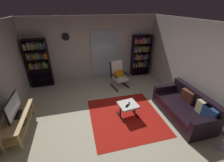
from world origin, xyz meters
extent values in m
plane|color=beige|center=(0.00, 0.00, 0.00)|extent=(7.02, 7.02, 0.00)
cube|color=beige|center=(0.00, 2.90, 1.30)|extent=(5.60, 0.06, 2.60)
cube|color=beige|center=(2.70, 0.00, 1.30)|extent=(0.06, 6.00, 2.60)
cube|color=silver|center=(0.45, 2.83, 1.05)|extent=(1.10, 0.01, 2.00)
cube|color=red|center=(0.48, -0.03, 0.00)|extent=(2.03, 2.11, 0.01)
cube|color=tan|center=(-2.34, 0.11, 0.50)|extent=(0.46, 1.40, 0.02)
cube|color=tan|center=(-2.34, 0.11, 0.23)|extent=(0.42, 1.34, 0.02)
cylinder|color=tan|center=(-2.16, -0.54, 0.25)|extent=(0.05, 0.05, 0.49)
cylinder|color=tan|center=(-2.16, 0.76, 0.25)|extent=(0.05, 0.05, 0.49)
cylinder|color=tan|center=(-2.52, -0.54, 0.25)|extent=(0.05, 0.05, 0.49)
cylinder|color=tan|center=(-2.52, 0.76, 0.25)|extent=(0.05, 0.05, 0.49)
cube|color=#28282D|center=(-2.34, 0.11, 0.28)|extent=(0.28, 0.28, 0.07)
cube|color=black|center=(-2.34, 0.11, 0.54)|extent=(0.20, 0.32, 0.05)
cube|color=black|center=(-2.34, 0.11, 0.80)|extent=(0.04, 0.85, 0.47)
cube|color=silver|center=(-2.32, 0.11, 0.80)|extent=(0.01, 0.80, 0.42)
cube|color=black|center=(-2.55, 2.61, 0.93)|extent=(0.02, 0.30, 1.87)
cube|color=black|center=(-1.77, 2.61, 0.93)|extent=(0.02, 0.30, 1.87)
cube|color=black|center=(-2.16, 2.75, 0.93)|extent=(0.80, 0.02, 1.87)
cube|color=black|center=(-2.16, 2.61, 0.02)|extent=(0.77, 0.28, 0.02)
cube|color=black|center=(-2.16, 2.61, 0.37)|extent=(0.77, 0.28, 0.02)
cube|color=black|center=(-2.16, 2.61, 0.75)|extent=(0.77, 0.28, 0.02)
cube|color=black|center=(-2.16, 2.61, 1.12)|extent=(0.77, 0.28, 0.02)
cube|color=black|center=(-2.16, 2.61, 1.50)|extent=(0.77, 0.28, 0.02)
cube|color=black|center=(-2.16, 2.61, 1.85)|extent=(0.77, 0.28, 0.02)
cube|color=olive|center=(-2.51, 2.62, 0.85)|extent=(0.03, 0.17, 0.18)
cube|color=gold|center=(-2.47, 2.60, 0.87)|extent=(0.03, 0.13, 0.22)
cube|color=#A48B3D|center=(-2.42, 2.59, 0.85)|extent=(0.04, 0.22, 0.18)
cube|color=#893682|center=(-2.38, 2.59, 0.84)|extent=(0.02, 0.18, 0.17)
cube|color=#3562A6|center=(-2.35, 2.59, 0.84)|extent=(0.04, 0.12, 0.18)
cube|color=red|center=(-2.29, 2.61, 0.85)|extent=(0.04, 0.20, 0.18)
cube|color=orange|center=(-2.25, 2.62, 0.87)|extent=(0.03, 0.24, 0.23)
cube|color=black|center=(-2.22, 2.60, 0.86)|extent=(0.02, 0.14, 0.21)
cube|color=#398E49|center=(-2.19, 2.61, 0.85)|extent=(0.03, 0.24, 0.19)
cube|color=brown|center=(-2.14, 2.59, 0.87)|extent=(0.04, 0.10, 0.22)
cube|color=#192B2A|center=(-2.10, 2.62, 0.86)|extent=(0.02, 0.18, 0.21)
cube|color=#251F2B|center=(-2.06, 2.61, 0.85)|extent=(0.02, 0.13, 0.19)
cube|color=brown|center=(-2.02, 2.62, 0.87)|extent=(0.03, 0.20, 0.24)
cube|color=#9E9439|center=(-1.98, 2.62, 0.89)|extent=(0.04, 0.14, 0.26)
cube|color=gold|center=(-1.93, 2.60, 0.84)|extent=(0.03, 0.12, 0.17)
cube|color=#438643|center=(-1.89, 2.60, 0.86)|extent=(0.04, 0.18, 0.21)
cube|color=#317E4F|center=(-1.85, 2.61, 0.83)|extent=(0.03, 0.14, 0.15)
cube|color=orange|center=(-2.50, 2.62, 1.25)|extent=(0.04, 0.13, 0.23)
cube|color=#5A8E99|center=(-2.45, 2.62, 1.22)|extent=(0.04, 0.17, 0.17)
cube|color=#2D7A40|center=(-2.40, 2.59, 1.24)|extent=(0.04, 0.18, 0.23)
cube|color=brown|center=(-2.36, 2.59, 1.23)|extent=(0.03, 0.19, 0.19)
cube|color=brown|center=(-2.31, 2.63, 1.26)|extent=(0.04, 0.14, 0.25)
cube|color=orange|center=(-2.27, 2.62, 1.22)|extent=(0.04, 0.12, 0.17)
cube|color=gold|center=(-2.22, 2.62, 1.21)|extent=(0.02, 0.13, 0.15)
cube|color=#308347|center=(-2.18, 2.62, 1.25)|extent=(0.04, 0.20, 0.25)
cube|color=#A39D2B|center=(-2.13, 2.60, 1.24)|extent=(0.04, 0.12, 0.23)
cube|color=#2D7B43|center=(-2.10, 2.59, 1.22)|extent=(0.03, 0.12, 0.18)
cube|color=slate|center=(-2.06, 2.63, 1.21)|extent=(0.03, 0.13, 0.16)
cube|color=#2A1D2D|center=(-2.03, 2.63, 1.26)|extent=(0.03, 0.13, 0.26)
cube|color=#3B61A9|center=(-1.99, 2.62, 1.21)|extent=(0.02, 0.17, 0.16)
cube|color=red|center=(-1.95, 2.61, 1.21)|extent=(0.04, 0.12, 0.15)
cube|color=red|center=(-1.91, 2.60, 1.25)|extent=(0.02, 0.17, 0.24)
cube|color=gold|center=(-1.87, 2.62, 1.22)|extent=(0.04, 0.17, 0.17)
cube|color=orange|center=(-1.82, 2.62, 1.26)|extent=(0.04, 0.21, 0.25)
cube|color=beige|center=(-2.50, 2.59, 1.61)|extent=(0.04, 0.19, 0.20)
cube|color=orange|center=(-2.47, 2.62, 1.60)|extent=(0.02, 0.24, 0.19)
cube|color=brown|center=(-2.42, 2.62, 1.60)|extent=(0.04, 0.22, 0.19)
cube|color=beige|center=(-2.37, 2.61, 1.63)|extent=(0.04, 0.12, 0.25)
cube|color=beige|center=(-2.33, 2.61, 1.62)|extent=(0.02, 0.19, 0.23)
cube|color=teal|center=(-2.29, 2.63, 1.62)|extent=(0.03, 0.11, 0.24)
cube|color=#939F2F|center=(-2.25, 2.60, 1.61)|extent=(0.04, 0.19, 0.21)
cube|color=teal|center=(-2.21, 2.60, 1.63)|extent=(0.03, 0.24, 0.26)
cube|color=#A69A3B|center=(-2.17, 2.62, 1.59)|extent=(0.03, 0.13, 0.17)
cube|color=red|center=(-2.12, 2.62, 1.63)|extent=(0.04, 0.17, 0.25)
cube|color=#A38C2D|center=(-2.08, 2.62, 1.59)|extent=(0.02, 0.20, 0.18)
cube|color=#3C8D4B|center=(-2.04, 2.63, 1.63)|extent=(0.03, 0.20, 0.24)
cube|color=teal|center=(-1.99, 2.63, 1.61)|extent=(0.04, 0.12, 0.21)
cube|color=teal|center=(-1.94, 2.59, 1.62)|extent=(0.04, 0.13, 0.23)
cube|color=#2F58AB|center=(-1.90, 2.59, 1.61)|extent=(0.03, 0.21, 0.20)
cube|color=#32793E|center=(-1.86, 2.61, 1.60)|extent=(0.04, 0.12, 0.20)
cube|color=#8A4399|center=(-1.81, 2.60, 1.63)|extent=(0.04, 0.19, 0.26)
cube|color=black|center=(1.68, 2.67, 0.90)|extent=(0.02, 0.30, 1.81)
cube|color=black|center=(2.48, 2.67, 0.90)|extent=(0.02, 0.30, 1.81)
cube|color=black|center=(2.08, 2.81, 0.90)|extent=(0.82, 0.02, 1.81)
cube|color=black|center=(2.08, 2.67, 0.02)|extent=(0.78, 0.28, 0.02)
cube|color=black|center=(2.08, 2.67, 0.36)|extent=(0.78, 0.28, 0.02)
cube|color=black|center=(2.08, 2.67, 0.72)|extent=(0.78, 0.28, 0.02)
cube|color=black|center=(2.08, 2.67, 1.08)|extent=(0.78, 0.28, 0.02)
cube|color=black|center=(2.08, 2.67, 1.45)|extent=(0.78, 0.28, 0.02)
cube|color=black|center=(2.08, 2.67, 1.79)|extent=(0.78, 0.28, 0.02)
cube|color=orange|center=(1.72, 2.68, 0.49)|extent=(0.03, 0.18, 0.24)
cube|color=purple|center=(1.75, 2.67, 0.50)|extent=(0.02, 0.18, 0.27)
cube|color=orange|center=(1.79, 2.69, 0.45)|extent=(0.02, 0.17, 0.15)
cube|color=#317C45|center=(1.83, 2.68, 0.45)|extent=(0.03, 0.19, 0.16)
cube|color=black|center=(1.86, 2.69, 0.45)|extent=(0.02, 0.11, 0.16)
cube|color=gold|center=(1.91, 2.67, 0.46)|extent=(0.04, 0.20, 0.18)
cube|color=#1F272B|center=(1.96, 2.66, 0.48)|extent=(0.04, 0.12, 0.22)
cube|color=#1B2E31|center=(2.00, 2.66, 0.47)|extent=(0.03, 0.12, 0.19)
cube|color=beige|center=(2.04, 2.68, 0.49)|extent=(0.04, 0.22, 0.25)
cube|color=orange|center=(2.09, 2.69, 0.45)|extent=(0.03, 0.14, 0.17)
cube|color=red|center=(2.12, 2.67, 0.49)|extent=(0.03, 0.18, 0.23)
cube|color=orange|center=(2.17, 2.68, 0.47)|extent=(0.04, 0.21, 0.21)
cube|color=#367A4F|center=(2.20, 2.69, 0.47)|extent=(0.02, 0.24, 0.21)
cube|color=#2E2522|center=(2.24, 2.66, 0.45)|extent=(0.03, 0.19, 0.16)
cube|color=#3359A5|center=(2.28, 2.65, 0.46)|extent=(0.04, 0.23, 0.18)
cube|color=brown|center=(2.33, 2.67, 0.50)|extent=(0.04, 0.19, 0.27)
cube|color=black|center=(2.38, 2.65, 0.47)|extent=(0.04, 0.23, 0.20)
cube|color=#2C8545|center=(2.43, 2.66, 0.49)|extent=(0.04, 0.15, 0.24)
cube|color=beige|center=(1.72, 2.66, 0.83)|extent=(0.03, 0.14, 0.20)
cube|color=#2F1C2F|center=(1.76, 2.69, 0.86)|extent=(0.04, 0.14, 0.26)
cube|color=#9C4086|center=(1.82, 2.66, 0.81)|extent=(0.04, 0.22, 0.15)
cube|color=brown|center=(1.86, 2.66, 0.85)|extent=(0.02, 0.16, 0.24)
cube|color=gold|center=(1.89, 2.67, 0.86)|extent=(0.04, 0.15, 0.26)
cube|color=brown|center=(1.94, 2.69, 0.81)|extent=(0.04, 0.15, 0.16)
cube|color=gold|center=(1.99, 2.68, 0.82)|extent=(0.02, 0.24, 0.17)
cube|color=#A5922A|center=(2.01, 2.67, 0.81)|extent=(0.02, 0.14, 0.16)
cube|color=red|center=(2.05, 2.69, 0.83)|extent=(0.02, 0.20, 0.20)
cube|color=#5A8FA4|center=(2.08, 2.69, 0.86)|extent=(0.03, 0.21, 0.25)
cube|color=brown|center=(2.11, 2.67, 0.84)|extent=(0.02, 0.22, 0.22)
cube|color=red|center=(2.15, 2.67, 0.81)|extent=(0.03, 0.22, 0.16)
cube|color=#1F2B2A|center=(2.18, 2.68, 0.81)|extent=(0.02, 0.15, 0.16)
cube|color=#3F55B8|center=(2.22, 2.67, 0.82)|extent=(0.04, 0.17, 0.18)
cube|color=teal|center=(2.27, 2.65, 0.82)|extent=(0.04, 0.23, 0.18)
cube|color=#233025|center=(2.31, 2.67, 0.85)|extent=(0.03, 0.10, 0.24)
cube|color=purple|center=(2.36, 2.67, 0.84)|extent=(0.04, 0.18, 0.22)
cube|color=brown|center=(2.40, 2.67, 0.84)|extent=(0.04, 0.21, 0.21)
cube|color=#2C5DA7|center=(1.73, 2.66, 1.22)|extent=(0.04, 0.23, 0.26)
cube|color=#A19228|center=(1.77, 2.67, 1.21)|extent=(0.02, 0.15, 0.23)
cube|color=beige|center=(1.81, 2.66, 1.18)|extent=(0.04, 0.24, 0.17)
cube|color=gold|center=(1.85, 2.69, 1.23)|extent=(0.02, 0.11, 0.27)
cube|color=#272A30|center=(1.88, 2.67, 1.17)|extent=(0.03, 0.23, 0.15)
cube|color=beige|center=(1.93, 2.67, 1.21)|extent=(0.03, 0.20, 0.24)
cube|color=#3C8549|center=(1.97, 2.66, 1.18)|extent=(0.03, 0.10, 0.17)
cube|color=orange|center=(2.02, 2.66, 1.19)|extent=(0.04, 0.15, 0.19)
cube|color=#93429A|center=(2.06, 2.68, 1.21)|extent=(0.04, 0.12, 0.23)
cube|color=#327A49|center=(2.11, 2.68, 1.22)|extent=(0.04, 0.17, 0.25)
cube|color=#9D942D|center=(2.16, 2.67, 1.21)|extent=(0.04, 0.11, 0.23)
cube|color=#599795|center=(2.21, 2.67, 1.20)|extent=(0.03, 0.20, 0.22)
cube|color=#25291E|center=(2.25, 2.66, 1.20)|extent=(0.03, 0.14, 0.22)
cube|color=gold|center=(2.28, 2.69, 1.20)|extent=(0.02, 0.18, 0.21)
cube|color=gold|center=(2.31, 2.67, 1.19)|extent=(0.03, 0.23, 0.19)
cube|color=red|center=(2.35, 2.65, 1.20)|extent=(0.03, 0.17, 0.21)
cube|color=teal|center=(2.39, 2.68, 1.17)|extent=(0.02, 0.10, 0.17)
cube|color=#3B8E41|center=(2.43, 2.68, 1.20)|extent=(0.03, 0.16, 0.22)
cube|color=purple|center=(1.72, 2.67, 1.58)|extent=(0.03, 0.23, 0.26)
cube|color=#9C8F3D|center=(1.76, 2.66, 1.54)|extent=(0.04, 0.17, 0.18)
cube|color=orange|center=(1.81, 2.67, 1.58)|extent=(0.03, 0.14, 0.25)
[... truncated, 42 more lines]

